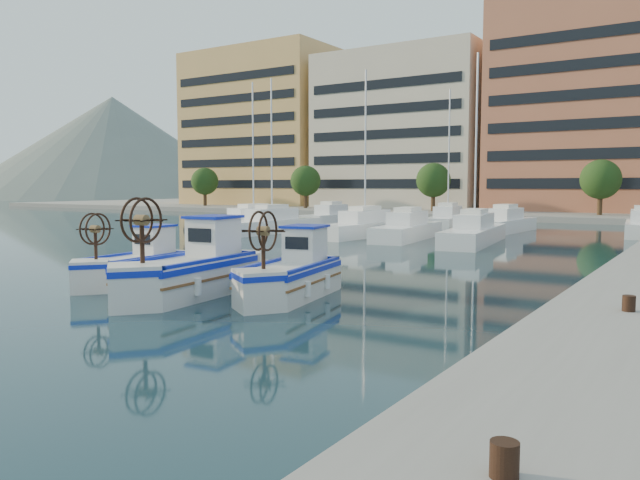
% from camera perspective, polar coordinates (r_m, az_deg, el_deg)
% --- Properties ---
extents(ground, '(300.00, 300.00, 0.00)m').
position_cam_1_polar(ground, '(21.03, -11.03, -4.86)').
color(ground, '#1A3845').
rests_on(ground, ground).
extents(hill_west, '(180.00, 180.00, 60.00)m').
position_cam_1_polar(hill_west, '(198.62, -18.25, 3.72)').
color(hill_west, slate).
rests_on(hill_west, ground).
extents(yacht_marina, '(37.62, 22.36, 11.50)m').
position_cam_1_polar(yacht_marina, '(46.43, 10.41, 1.16)').
color(yacht_marina, white).
rests_on(yacht_marina, ground).
extents(fishing_boat_a, '(2.07, 4.33, 2.66)m').
position_cam_1_polar(fishing_boat_a, '(23.69, -16.50, -2.08)').
color(fishing_boat_a, silver).
rests_on(fishing_boat_a, ground).
extents(fishing_boat_b, '(2.60, 5.29, 3.24)m').
position_cam_1_polar(fishing_boat_b, '(20.60, -11.67, -2.57)').
color(fishing_boat_b, silver).
rests_on(fishing_boat_b, ground).
extents(fishing_boat_c, '(2.64, 4.70, 2.85)m').
position_cam_1_polar(fishing_boat_c, '(19.94, -2.60, -3.02)').
color(fishing_boat_c, silver).
rests_on(fishing_boat_c, ground).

